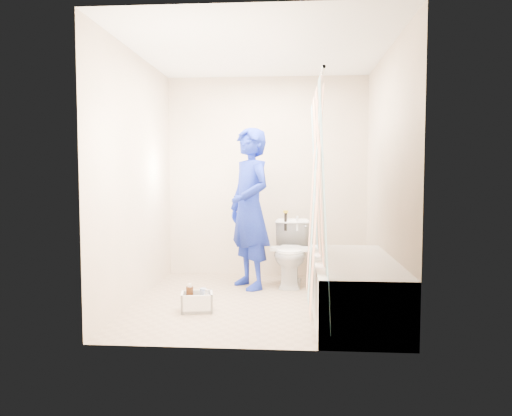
# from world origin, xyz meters

# --- Properties ---
(floor) EXTENTS (2.60, 2.60, 0.00)m
(floor) POSITION_xyz_m (0.00, 0.00, 0.00)
(floor) COLOR #9E896F
(floor) RESTS_ON ground
(ceiling) EXTENTS (2.40, 2.60, 0.02)m
(ceiling) POSITION_xyz_m (0.00, 0.00, 2.40)
(ceiling) COLOR white
(ceiling) RESTS_ON wall_back
(wall_back) EXTENTS (2.40, 0.02, 2.40)m
(wall_back) POSITION_xyz_m (0.00, 1.30, 1.20)
(wall_back) COLOR beige
(wall_back) RESTS_ON ground
(wall_front) EXTENTS (2.40, 0.02, 2.40)m
(wall_front) POSITION_xyz_m (0.00, -1.30, 1.20)
(wall_front) COLOR beige
(wall_front) RESTS_ON ground
(wall_left) EXTENTS (0.02, 2.60, 2.40)m
(wall_left) POSITION_xyz_m (-1.20, 0.00, 1.20)
(wall_left) COLOR beige
(wall_left) RESTS_ON ground
(wall_right) EXTENTS (0.02, 2.60, 2.40)m
(wall_right) POSITION_xyz_m (1.20, 0.00, 1.20)
(wall_right) COLOR beige
(wall_right) RESTS_ON ground
(bathtub) EXTENTS (0.70, 1.75, 0.50)m
(bathtub) POSITION_xyz_m (0.85, -0.43, 0.27)
(bathtub) COLOR white
(bathtub) RESTS_ON ground
(curtain_rod) EXTENTS (0.02, 1.90, 0.02)m
(curtain_rod) POSITION_xyz_m (0.52, -0.43, 1.95)
(curtain_rod) COLOR silver
(curtain_rod) RESTS_ON wall_back
(shower_curtain) EXTENTS (0.06, 1.75, 1.80)m
(shower_curtain) POSITION_xyz_m (0.52, -0.43, 1.02)
(shower_curtain) COLOR white
(shower_curtain) RESTS_ON curtain_rod
(toilet) EXTENTS (0.44, 0.72, 0.72)m
(toilet) POSITION_xyz_m (0.30, 0.78, 0.36)
(toilet) COLOR white
(toilet) RESTS_ON ground
(tank_lid) EXTENTS (0.45, 0.21, 0.03)m
(tank_lid) POSITION_xyz_m (0.29, 0.66, 0.42)
(tank_lid) COLOR white
(tank_lid) RESTS_ON toilet
(tank_internals) EXTENTS (0.18, 0.06, 0.23)m
(tank_internals) POSITION_xyz_m (0.27, 0.97, 0.71)
(tank_internals) COLOR black
(tank_internals) RESTS_ON toilet
(plumber) EXTENTS (0.70, 0.76, 1.73)m
(plumber) POSITION_xyz_m (-0.15, 0.60, 0.87)
(plumber) COLOR navy
(plumber) RESTS_ON ground
(cleaning_caddy) EXTENTS (0.32, 0.27, 0.22)m
(cleaning_caddy) POSITION_xyz_m (-0.53, -0.36, 0.08)
(cleaning_caddy) COLOR white
(cleaning_caddy) RESTS_ON ground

